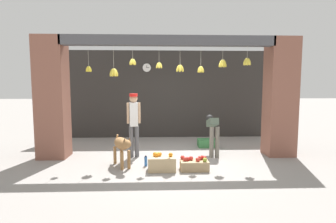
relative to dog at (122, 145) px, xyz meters
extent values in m
plane|color=gray|center=(1.06, 0.55, -0.49)|extent=(60.00, 60.00, 0.00)
cube|color=#2D2B28|center=(1.06, 3.39, 1.01)|extent=(7.06, 0.12, 3.00)
cube|color=brown|center=(-1.82, 0.85, 1.01)|extent=(0.70, 0.60, 3.00)
cube|color=brown|center=(3.94, 0.85, 1.01)|extent=(0.70, 0.60, 3.00)
cube|color=#4C4C51|center=(1.06, 0.67, 2.39)|extent=(5.16, 0.24, 0.24)
cylinder|color=#B2AD99|center=(-0.87, 0.69, 2.02)|extent=(0.01, 0.01, 0.49)
ellipsoid|color=yellow|center=(-0.83, 0.69, 1.71)|extent=(0.10, 0.05, 0.15)
ellipsoid|color=yellow|center=(-0.85, 0.72, 1.71)|extent=(0.08, 0.09, 0.15)
ellipsoid|color=yellow|center=(-0.88, 0.72, 1.71)|extent=(0.08, 0.09, 0.15)
ellipsoid|color=yellow|center=(-0.90, 0.69, 1.71)|extent=(0.10, 0.05, 0.15)
ellipsoid|color=yellow|center=(-0.88, 0.66, 1.71)|extent=(0.08, 0.09, 0.15)
ellipsoid|color=yellow|center=(-0.85, 0.66, 1.71)|extent=(0.08, 0.09, 0.15)
cylinder|color=#B2AD99|center=(-0.26, 0.68, 2.00)|extent=(0.01, 0.01, 0.55)
ellipsoid|color=gold|center=(-0.21, 0.68, 1.63)|extent=(0.14, 0.08, 0.21)
ellipsoid|color=gold|center=(-0.24, 0.73, 1.63)|extent=(0.11, 0.13, 0.22)
ellipsoid|color=gold|center=(-0.29, 0.73, 1.63)|extent=(0.11, 0.13, 0.22)
ellipsoid|color=gold|center=(-0.32, 0.68, 1.63)|extent=(0.14, 0.08, 0.21)
ellipsoid|color=gold|center=(-0.29, 0.63, 1.63)|extent=(0.11, 0.13, 0.22)
ellipsoid|color=gold|center=(-0.24, 0.63, 1.63)|extent=(0.11, 0.13, 0.22)
cylinder|color=#B2AD99|center=(0.19, 0.70, 2.12)|extent=(0.01, 0.01, 0.31)
ellipsoid|color=gold|center=(0.23, 0.70, 1.89)|extent=(0.11, 0.06, 0.17)
ellipsoid|color=gold|center=(0.21, 0.73, 1.89)|extent=(0.09, 0.10, 0.18)
ellipsoid|color=gold|center=(0.17, 0.73, 1.89)|extent=(0.09, 0.10, 0.18)
ellipsoid|color=gold|center=(0.15, 0.70, 1.89)|extent=(0.11, 0.06, 0.17)
ellipsoid|color=gold|center=(0.17, 0.66, 1.89)|extent=(0.09, 0.10, 0.18)
ellipsoid|color=gold|center=(0.21, 0.66, 1.89)|extent=(0.09, 0.10, 0.18)
cylinder|color=#B2AD99|center=(0.83, 0.66, 2.07)|extent=(0.01, 0.01, 0.40)
ellipsoid|color=yellow|center=(0.87, 0.66, 1.80)|extent=(0.10, 0.06, 0.16)
ellipsoid|color=yellow|center=(0.83, 0.70, 1.80)|extent=(0.06, 0.10, 0.16)
ellipsoid|color=yellow|center=(0.79, 0.66, 1.80)|extent=(0.10, 0.06, 0.16)
ellipsoid|color=yellow|center=(0.83, 0.63, 1.80)|extent=(0.06, 0.10, 0.16)
cylinder|color=#B2AD99|center=(1.34, 0.71, 2.05)|extent=(0.01, 0.01, 0.45)
ellipsoid|color=gold|center=(1.39, 0.71, 1.74)|extent=(0.13, 0.07, 0.19)
ellipsoid|color=gold|center=(1.34, 0.75, 1.74)|extent=(0.07, 0.13, 0.19)
ellipsoid|color=gold|center=(1.29, 0.71, 1.74)|extent=(0.13, 0.07, 0.19)
ellipsoid|color=gold|center=(1.34, 0.66, 1.74)|extent=(0.07, 0.13, 0.19)
cylinder|color=#B2AD99|center=(1.85, 0.69, 2.03)|extent=(0.01, 0.01, 0.49)
ellipsoid|color=gold|center=(1.89, 0.69, 1.71)|extent=(0.11, 0.06, 0.17)
ellipsoid|color=gold|center=(1.88, 0.72, 1.71)|extent=(0.10, 0.10, 0.18)
ellipsoid|color=gold|center=(1.84, 0.73, 1.71)|extent=(0.07, 0.11, 0.18)
ellipsoid|color=gold|center=(1.81, 0.70, 1.71)|extent=(0.11, 0.08, 0.18)
ellipsoid|color=gold|center=(1.81, 0.67, 1.71)|extent=(0.11, 0.08, 0.18)
ellipsoid|color=gold|center=(1.84, 0.64, 1.71)|extent=(0.07, 0.11, 0.18)
ellipsoid|color=gold|center=(1.88, 0.65, 1.71)|extent=(0.10, 0.10, 0.18)
cylinder|color=#B2AD99|center=(2.39, 0.69, 2.11)|extent=(0.01, 0.01, 0.33)
ellipsoid|color=gold|center=(2.44, 0.69, 1.86)|extent=(0.13, 0.07, 0.20)
ellipsoid|color=gold|center=(2.42, 0.73, 1.86)|extent=(0.11, 0.12, 0.21)
ellipsoid|color=gold|center=(2.38, 0.74, 1.86)|extent=(0.09, 0.13, 0.21)
ellipsoid|color=gold|center=(2.34, 0.71, 1.86)|extent=(0.13, 0.10, 0.21)
ellipsoid|color=gold|center=(2.34, 0.67, 1.86)|extent=(0.13, 0.10, 0.21)
ellipsoid|color=gold|center=(2.38, 0.64, 1.86)|extent=(0.09, 0.13, 0.21)
ellipsoid|color=gold|center=(2.42, 0.65, 1.86)|extent=(0.11, 0.12, 0.21)
cylinder|color=#B2AD99|center=(2.98, 0.64, 2.13)|extent=(0.01, 0.01, 0.29)
ellipsoid|color=yellow|center=(3.02, 0.64, 1.90)|extent=(0.13, 0.07, 0.19)
ellipsoid|color=yellow|center=(3.00, 0.68, 1.90)|extent=(0.10, 0.12, 0.20)
ellipsoid|color=yellow|center=(2.95, 0.68, 1.90)|extent=(0.10, 0.12, 0.20)
ellipsoid|color=yellow|center=(2.93, 0.64, 1.90)|extent=(0.13, 0.07, 0.19)
ellipsoid|color=yellow|center=(2.95, 0.59, 1.90)|extent=(0.10, 0.12, 0.20)
ellipsoid|color=yellow|center=(3.00, 0.59, 1.90)|extent=(0.10, 0.12, 0.20)
ellipsoid|color=#9E7042|center=(-0.02, 0.04, 0.03)|extent=(0.53, 0.71, 0.26)
cylinder|color=#9E7042|center=(0.16, -0.15, -0.29)|extent=(0.07, 0.07, 0.40)
cylinder|color=#9E7042|center=(0.02, -0.22, -0.29)|extent=(0.07, 0.07, 0.40)
cylinder|color=#9E7042|center=(-0.06, 0.30, -0.29)|extent=(0.07, 0.07, 0.40)
cylinder|color=#9E7042|center=(-0.20, 0.23, -0.29)|extent=(0.07, 0.07, 0.40)
ellipsoid|color=#9E7042|center=(0.14, -0.29, 0.09)|extent=(0.26, 0.29, 0.18)
cone|color=brown|center=(0.19, -0.26, 0.19)|extent=(0.06, 0.06, 0.07)
cone|color=brown|center=(0.09, -0.31, 0.19)|extent=(0.06, 0.06, 0.07)
cylinder|color=#9E7042|center=(-0.18, 0.36, 0.06)|extent=(0.13, 0.20, 0.27)
cylinder|color=#56565B|center=(0.26, 0.80, -0.09)|extent=(0.11, 0.11, 0.79)
cylinder|color=#56565B|center=(0.12, 0.78, -0.09)|extent=(0.11, 0.11, 0.79)
cube|color=white|center=(0.19, 0.79, 0.60)|extent=(0.22, 0.20, 0.59)
cylinder|color=tan|center=(0.33, 0.81, 0.64)|extent=(0.06, 0.06, 0.52)
cylinder|color=tan|center=(0.05, 0.77, 0.64)|extent=(0.06, 0.06, 0.52)
sphere|color=tan|center=(0.19, 0.79, 1.00)|extent=(0.20, 0.20, 0.20)
cylinder|color=red|center=(0.19, 0.79, 1.09)|extent=(0.21, 0.21, 0.07)
cube|color=red|center=(0.21, 0.69, 1.05)|extent=(0.19, 0.14, 0.01)
cylinder|color=#6B665B|center=(2.14, 0.67, -0.10)|extent=(0.11, 0.11, 0.78)
cylinder|color=#6B665B|center=(2.28, 0.67, -0.10)|extent=(0.11, 0.11, 0.78)
cube|color=#4C5B4C|center=(2.21, 0.94, 0.36)|extent=(0.23, 0.58, 0.31)
sphere|color=black|center=(2.21, 1.30, 0.43)|extent=(0.19, 0.19, 0.19)
cube|color=tan|center=(0.88, -0.30, -0.34)|extent=(0.58, 0.37, 0.30)
sphere|color=orange|center=(0.83, -0.23, -0.15)|extent=(0.09, 0.09, 0.09)
sphere|color=orange|center=(0.77, -0.29, -0.15)|extent=(0.09, 0.09, 0.09)
sphere|color=orange|center=(0.77, -0.26, -0.15)|extent=(0.09, 0.09, 0.09)
sphere|color=orange|center=(0.73, -0.24, -0.15)|extent=(0.09, 0.09, 0.09)
sphere|color=orange|center=(1.06, -0.29, -0.15)|extent=(0.09, 0.09, 0.09)
sphere|color=orange|center=(0.82, -0.24, -0.15)|extent=(0.09, 0.09, 0.09)
cube|color=tan|center=(1.57, -0.30, -0.39)|extent=(0.60, 0.34, 0.20)
sphere|color=red|center=(1.42, -0.30, -0.24)|extent=(0.09, 0.09, 0.09)
sphere|color=red|center=(1.33, -0.18, -0.24)|extent=(0.09, 0.09, 0.09)
sphere|color=red|center=(1.51, -0.25, -0.24)|extent=(0.09, 0.09, 0.09)
sphere|color=red|center=(1.64, -0.36, -0.24)|extent=(0.09, 0.09, 0.09)
sphere|color=red|center=(1.70, -0.23, -0.24)|extent=(0.09, 0.09, 0.09)
sphere|color=#99B238|center=(1.78, -0.38, -0.24)|extent=(0.09, 0.09, 0.09)
sphere|color=red|center=(1.80, -0.24, -0.24)|extent=(0.09, 0.09, 0.09)
sphere|color=red|center=(1.77, -0.19, -0.24)|extent=(0.09, 0.09, 0.09)
sphere|color=red|center=(1.37, -0.31, -0.24)|extent=(0.09, 0.09, 0.09)
cube|color=#387A42|center=(2.25, 1.83, -0.38)|extent=(0.52, 0.42, 0.22)
cylinder|color=#2D60AD|center=(0.52, 0.02, -0.38)|extent=(0.07, 0.07, 0.21)
cylinder|color=black|center=(0.52, 0.02, -0.26)|extent=(0.04, 0.04, 0.02)
cylinder|color=black|center=(0.42, 3.32, 1.93)|extent=(0.30, 0.01, 0.30)
cylinder|color=white|center=(0.42, 3.31, 1.93)|extent=(0.28, 0.02, 0.28)
cube|color=black|center=(0.42, 3.30, 1.96)|extent=(0.01, 0.01, 0.08)
cube|color=black|center=(0.47, 3.30, 1.93)|extent=(0.11, 0.01, 0.01)
camera|label=1|loc=(0.80, -5.74, 1.32)|focal=28.00mm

